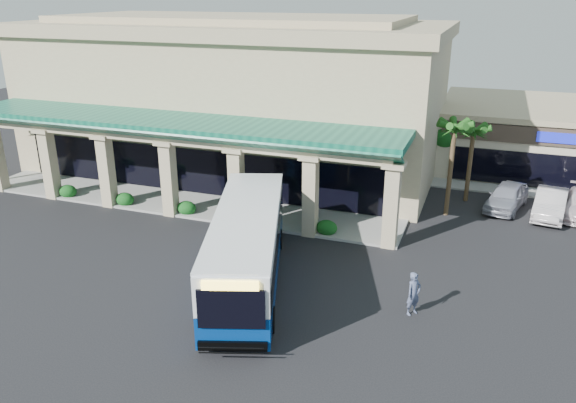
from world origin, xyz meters
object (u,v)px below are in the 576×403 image
at_px(transit_bus, 247,248).
at_px(car_white, 550,204).
at_px(pedestrian, 414,294).
at_px(car_silver, 507,197).

height_order(transit_bus, car_white, transit_bus).
relative_size(transit_bus, pedestrian, 6.48).
bearing_deg(transit_bus, pedestrian, -19.79).
xyz_separation_m(transit_bus, pedestrian, (7.79, -0.20, -0.79)).
bearing_deg(pedestrian, car_silver, 22.36).
distance_m(transit_bus, pedestrian, 7.83).
relative_size(transit_bus, car_silver, 2.65).
xyz_separation_m(pedestrian, car_silver, (3.79, 14.55, -0.16)).
distance_m(car_silver, car_white, 2.54).
bearing_deg(pedestrian, car_white, 12.94).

